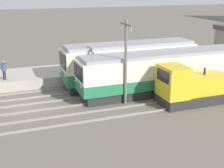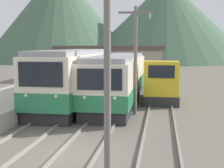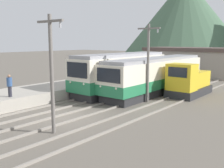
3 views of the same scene
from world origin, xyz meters
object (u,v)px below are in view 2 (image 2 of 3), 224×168
at_px(commuter_train_center, 119,80).
at_px(catenary_mast_near, 108,67).
at_px(shunting_locomotive, 161,85).
at_px(catenary_mast_mid, 136,56).
at_px(commuter_train_left, 74,80).

relative_size(commuter_train_center, catenary_mast_near, 2.34).
height_order(shunting_locomotive, catenary_mast_mid, catenary_mast_mid).
height_order(commuter_train_left, commuter_train_center, commuter_train_left).
relative_size(shunting_locomotive, catenary_mast_mid, 0.86).
distance_m(commuter_train_left, shunting_locomotive, 6.30).
relative_size(commuter_train_left, commuter_train_center, 0.82).
bearing_deg(catenary_mast_mid, catenary_mast_near, -90.00).
bearing_deg(commuter_train_left, catenary_mast_mid, -27.20).
bearing_deg(catenary_mast_near, shunting_locomotive, 83.98).
xyz_separation_m(commuter_train_center, catenary_mast_mid, (1.51, -4.11, 1.85)).
xyz_separation_m(commuter_train_left, catenary_mast_mid, (4.31, -2.21, 1.70)).
xyz_separation_m(commuter_train_center, shunting_locomotive, (3.00, 0.51, -0.38)).
xyz_separation_m(commuter_train_left, shunting_locomotive, (5.80, 2.41, -0.53)).
xyz_separation_m(commuter_train_center, catenary_mast_near, (1.51, -13.62, 1.85)).
xyz_separation_m(commuter_train_left, commuter_train_center, (2.80, 1.89, -0.16)).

